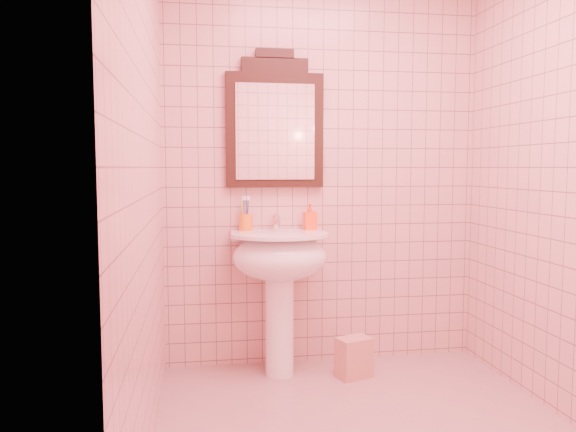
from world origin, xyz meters
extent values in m
cube|color=#D39D93|center=(0.00, 1.10, 1.25)|extent=(2.00, 0.02, 2.50)
cylinder|color=white|center=(-0.31, 0.88, 0.35)|extent=(0.17, 0.17, 0.70)
ellipsoid|color=white|center=(-0.31, 0.86, 0.72)|extent=(0.56, 0.46, 0.28)
cube|color=white|center=(-0.31, 1.03, 0.83)|extent=(0.56, 0.15, 0.05)
cylinder|color=white|center=(-0.31, 0.86, 0.85)|extent=(0.58, 0.58, 0.02)
cylinder|color=white|center=(-0.31, 1.03, 0.91)|extent=(0.04, 0.04, 0.09)
cylinder|color=white|center=(-0.31, 0.97, 0.94)|extent=(0.02, 0.10, 0.02)
cylinder|color=white|center=(-0.31, 0.92, 0.93)|extent=(0.02, 0.02, 0.04)
cube|color=white|center=(-0.31, 1.04, 0.96)|extent=(0.02, 0.07, 0.01)
cube|color=black|center=(-0.31, 1.08, 1.48)|extent=(0.60, 0.05, 0.70)
cube|color=black|center=(-0.31, 1.08, 1.87)|extent=(0.41, 0.05, 0.09)
cube|color=black|center=(-0.31, 1.08, 1.94)|extent=(0.23, 0.05, 0.06)
cube|color=white|center=(-0.31, 1.05, 1.47)|extent=(0.49, 0.01, 0.58)
cylinder|color=orange|center=(-0.50, 1.03, 0.91)|extent=(0.08, 0.08, 0.10)
cylinder|color=silver|center=(-0.48, 1.03, 0.96)|extent=(0.01, 0.01, 0.19)
cylinder|color=#338CD8|center=(-0.49, 1.05, 0.96)|extent=(0.01, 0.01, 0.19)
cylinder|color=#E5334C|center=(-0.50, 1.05, 0.96)|extent=(0.01, 0.01, 0.19)
cylinder|color=#3FBF59|center=(-0.51, 1.04, 0.96)|extent=(0.01, 0.01, 0.19)
cylinder|color=#D8CC4C|center=(-0.51, 1.02, 0.96)|extent=(0.01, 0.01, 0.19)
cylinder|color=purple|center=(-0.50, 1.01, 0.96)|extent=(0.01, 0.01, 0.19)
cylinder|color=#4C4C59|center=(-0.49, 1.02, 0.96)|extent=(0.01, 0.01, 0.19)
imported|color=#FF4C15|center=(-0.10, 1.01, 0.94)|extent=(0.08, 0.08, 0.16)
cube|color=tan|center=(0.12, 0.77, 0.12)|extent=(0.23, 0.19, 0.24)
camera|label=1|loc=(-0.78, -2.39, 1.25)|focal=35.00mm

